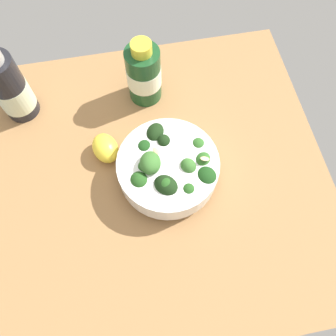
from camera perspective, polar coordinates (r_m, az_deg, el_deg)
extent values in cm
cube|color=#996D42|center=(71.40, -1.09, -1.58)|extent=(67.01, 67.01, 4.97)
cylinder|color=white|center=(68.05, 0.00, -1.11)|extent=(10.59, 10.59, 1.61)
cylinder|color=white|center=(65.10, 0.00, 0.01)|extent=(19.26, 19.26, 4.84)
cylinder|color=silver|center=(63.26, 0.00, 0.77)|extent=(16.59, 16.59, 0.80)
cylinder|color=#2F662B|center=(62.81, -0.53, -3.55)|extent=(1.59, 1.36, 1.67)
ellipsoid|color=#23511C|center=(61.18, -0.55, -2.97)|extent=(5.07, 5.24, 4.62)
cylinder|color=#2F662B|center=(66.97, -3.70, 2.96)|extent=(1.21, 1.21, 1.27)
ellipsoid|color=#194216|center=(65.56, -3.78, 3.59)|extent=(5.35, 5.25, 4.04)
cylinder|color=#4A8F3C|center=(64.69, -3.80, -0.47)|extent=(1.50, 1.45, 1.63)
ellipsoid|color=#2D6023|center=(63.25, -3.89, 0.11)|extent=(3.51, 3.30, 3.56)
cylinder|color=#4A8F3C|center=(63.25, 3.34, -4.18)|extent=(1.37, 1.45, 1.60)
ellipsoid|color=#23511C|center=(61.81, 3.42, -3.69)|extent=(3.22, 3.53, 3.76)
cylinder|color=#3C7A32|center=(68.07, -2.44, 5.03)|extent=(2.07, 1.96, 1.46)
ellipsoid|color=black|center=(66.58, -2.50, 5.75)|extent=(5.61, 6.17, 4.57)
cylinder|color=#4A8F3C|center=(63.99, 3.36, -0.18)|extent=(1.18, 1.10, 1.18)
ellipsoid|color=#386B2B|center=(62.77, 3.42, 0.32)|extent=(3.98, 4.70, 3.87)
cylinder|color=#4A8F3C|center=(65.25, 6.67, -1.28)|extent=(1.54, 1.63, 1.52)
ellipsoid|color=black|center=(63.93, 6.80, -0.77)|extent=(3.70, 3.73, 2.55)
cylinder|color=#3C7A32|center=(64.39, 6.26, -2.01)|extent=(1.89, 2.06, 1.45)
ellipsoid|color=#194216|center=(62.89, 6.41, -1.45)|extent=(5.67, 5.64, 3.27)
cylinder|color=#4A8F3C|center=(66.49, -0.71, 3.93)|extent=(1.45, 1.43, 1.43)
ellipsoid|color=black|center=(65.30, -0.72, 4.49)|extent=(3.47, 3.63, 3.51)
cylinder|color=#2F662B|center=(64.17, -2.89, 0.05)|extent=(2.13, 2.28, 2.07)
ellipsoid|color=#386B2B|center=(62.27, -2.98, 0.85)|extent=(6.05, 6.57, 6.10)
cylinder|color=#3C7A32|center=(63.97, -4.75, -2.75)|extent=(1.75, 1.74, 1.70)
ellipsoid|color=#23511C|center=(62.39, -4.86, -2.17)|extent=(4.85, 4.44, 4.78)
cylinder|color=#3C7A32|center=(65.54, 5.64, 0.61)|extent=(1.73, 1.82, 1.15)
ellipsoid|color=#2D6023|center=(64.24, 5.76, 1.15)|extent=(5.54, 4.81, 4.72)
cylinder|color=#3C7A32|center=(67.33, 4.89, 3.17)|extent=(1.80, 1.47, 1.75)
ellipsoid|color=#2D6023|center=(65.91, 5.00, 3.81)|extent=(4.03, 3.85, 4.49)
cylinder|color=#2F662B|center=(63.00, 0.01, -3.49)|extent=(2.07, 2.13, 1.49)
ellipsoid|color=black|center=(61.44, 0.01, -2.94)|extent=(5.96, 6.03, 3.86)
ellipsoid|color=#DBBC84|center=(62.36, 6.18, 1.55)|extent=(1.89, 1.26, 0.96)
ellipsoid|color=#DBBC84|center=(62.03, 2.73, -1.71)|extent=(2.05, 1.89, 0.46)
ellipsoid|color=#DBBC84|center=(62.85, -2.00, 2.88)|extent=(1.67, 2.08, 0.58)
ellipsoid|color=yellow|center=(70.05, -10.41, 3.27)|extent=(6.79, 7.87, 4.63)
cylinder|color=black|center=(77.12, -24.94, 12.04)|extent=(6.98, 6.98, 15.29)
cylinder|color=beige|center=(78.77, -24.29, 11.09)|extent=(7.12, 7.12, 6.13)
cylinder|color=#194723|center=(73.94, -3.85, 15.26)|extent=(7.13, 7.13, 13.00)
cylinder|color=gold|center=(68.23, -4.27, 19.36)|extent=(4.13, 4.13, 2.31)
cylinder|color=#EAEECD|center=(74.02, -3.85, 15.21)|extent=(7.27, 7.27, 4.66)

